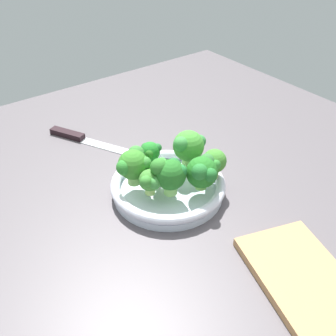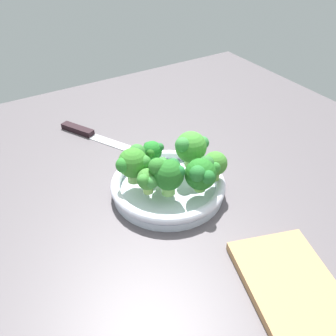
{
  "view_description": "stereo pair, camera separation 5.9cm",
  "coord_description": "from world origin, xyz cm",
  "px_view_note": "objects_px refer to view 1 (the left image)",
  "views": [
    {
      "loc": [
        -48.6,
        39.44,
        53.36
      ],
      "look_at": [
        3.14,
        0.63,
        6.66
      ],
      "focal_mm": 42.32,
      "sensor_mm": 36.0,
      "label": 1
    },
    {
      "loc": [
        -51.95,
        34.53,
        53.36
      ],
      "look_at": [
        3.14,
        0.63,
        6.66
      ],
      "focal_mm": 42.32,
      "sensor_mm": 36.0,
      "label": 2
    }
  ],
  "objects_px": {
    "broccoli_floret_5": "(189,146)",
    "broccoli_floret_7": "(203,172)",
    "broccoli_floret_4": "(133,164)",
    "knife": "(83,139)",
    "cutting_board": "(304,279)",
    "broccoli_floret_1": "(150,181)",
    "broccoli_floret_3": "(161,169)",
    "broccoli_floret_6": "(150,153)",
    "broccoli_floret_2": "(170,173)",
    "broccoli_floret_0": "(214,162)",
    "bowl": "(168,187)"
  },
  "relations": [
    {
      "from": "bowl",
      "to": "broccoli_floret_2",
      "type": "xyz_separation_m",
      "value": [
        -0.03,
        0.02,
        0.06
      ]
    },
    {
      "from": "broccoli_floret_1",
      "to": "knife",
      "type": "bearing_deg",
      "value": -1.55
    },
    {
      "from": "broccoli_floret_2",
      "to": "broccoli_floret_3",
      "type": "distance_m",
      "value": 0.04
    },
    {
      "from": "bowl",
      "to": "broccoli_floret_5",
      "type": "height_order",
      "value": "broccoli_floret_5"
    },
    {
      "from": "broccoli_floret_7",
      "to": "broccoli_floret_3",
      "type": "bearing_deg",
      "value": 38.94
    },
    {
      "from": "broccoli_floret_6",
      "to": "broccoli_floret_7",
      "type": "relative_size",
      "value": 0.86
    },
    {
      "from": "broccoli_floret_0",
      "to": "broccoli_floret_4",
      "type": "height_order",
      "value": "broccoli_floret_4"
    },
    {
      "from": "broccoli_floret_3",
      "to": "broccoli_floret_6",
      "type": "xyz_separation_m",
      "value": [
        0.05,
        -0.01,
        0.01
      ]
    },
    {
      "from": "broccoli_floret_4",
      "to": "broccoli_floret_7",
      "type": "distance_m",
      "value": 0.14
    },
    {
      "from": "knife",
      "to": "broccoli_floret_4",
      "type": "bearing_deg",
      "value": 177.14
    },
    {
      "from": "broccoli_floret_2",
      "to": "broccoli_floret_6",
      "type": "distance_m",
      "value": 0.09
    },
    {
      "from": "bowl",
      "to": "broccoli_floret_7",
      "type": "relative_size",
      "value": 3.35
    },
    {
      "from": "broccoli_floret_1",
      "to": "broccoli_floret_2",
      "type": "bearing_deg",
      "value": -117.75
    },
    {
      "from": "broccoli_floret_7",
      "to": "broccoli_floret_4",
      "type": "bearing_deg",
      "value": 45.83
    },
    {
      "from": "broccoli_floret_2",
      "to": "broccoli_floret_7",
      "type": "bearing_deg",
      "value": -114.31
    },
    {
      "from": "broccoli_floret_0",
      "to": "broccoli_floret_5",
      "type": "relative_size",
      "value": 0.78
    },
    {
      "from": "broccoli_floret_0",
      "to": "broccoli_floret_2",
      "type": "height_order",
      "value": "broccoli_floret_2"
    },
    {
      "from": "broccoli_floret_0",
      "to": "cutting_board",
      "type": "xyz_separation_m",
      "value": [
        -0.27,
        0.04,
        -0.07
      ]
    },
    {
      "from": "broccoli_floret_2",
      "to": "cutting_board",
      "type": "xyz_separation_m",
      "value": [
        -0.28,
        -0.06,
        -0.07
      ]
    },
    {
      "from": "broccoli_floret_0",
      "to": "broccoli_floret_1",
      "type": "relative_size",
      "value": 1.19
    },
    {
      "from": "broccoli_floret_3",
      "to": "broccoli_floret_5",
      "type": "bearing_deg",
      "value": -79.82
    },
    {
      "from": "bowl",
      "to": "broccoli_floret_2",
      "type": "relative_size",
      "value": 3.06
    },
    {
      "from": "broccoli_floret_3",
      "to": "broccoli_floret_6",
      "type": "distance_m",
      "value": 0.05
    },
    {
      "from": "broccoli_floret_1",
      "to": "broccoli_floret_3",
      "type": "height_order",
      "value": "same"
    },
    {
      "from": "broccoli_floret_4",
      "to": "broccoli_floret_7",
      "type": "bearing_deg",
      "value": -134.17
    },
    {
      "from": "broccoli_floret_5",
      "to": "broccoli_floret_7",
      "type": "height_order",
      "value": "broccoli_floret_5"
    },
    {
      "from": "broccoli_floret_4",
      "to": "broccoli_floret_6",
      "type": "relative_size",
      "value": 1.23
    },
    {
      "from": "cutting_board",
      "to": "broccoli_floret_1",
      "type": "bearing_deg",
      "value": 17.5
    },
    {
      "from": "broccoli_floret_4",
      "to": "cutting_board",
      "type": "bearing_deg",
      "value": -164.18
    },
    {
      "from": "broccoli_floret_6",
      "to": "cutting_board",
      "type": "xyz_separation_m",
      "value": [
        -0.37,
        -0.04,
        -0.07
      ]
    },
    {
      "from": "broccoli_floret_0",
      "to": "broccoli_floret_3",
      "type": "height_order",
      "value": "broccoli_floret_0"
    },
    {
      "from": "broccoli_floret_1",
      "to": "broccoli_floret_7",
      "type": "xyz_separation_m",
      "value": [
        -0.04,
        -0.09,
        0.01
      ]
    },
    {
      "from": "broccoli_floret_0",
      "to": "knife",
      "type": "bearing_deg",
      "value": 20.05
    },
    {
      "from": "broccoli_floret_4",
      "to": "knife",
      "type": "bearing_deg",
      "value": -2.86
    },
    {
      "from": "bowl",
      "to": "broccoli_floret_3",
      "type": "height_order",
      "value": "broccoli_floret_3"
    },
    {
      "from": "broccoli_floret_3",
      "to": "cutting_board",
      "type": "relative_size",
      "value": 0.23
    },
    {
      "from": "broccoli_floret_5",
      "to": "broccoli_floret_2",
      "type": "bearing_deg",
      "value": 120.54
    },
    {
      "from": "bowl",
      "to": "knife",
      "type": "xyz_separation_m",
      "value": [
        0.3,
        0.05,
        -0.01
      ]
    },
    {
      "from": "broccoli_floret_5",
      "to": "broccoli_floret_0",
      "type": "bearing_deg",
      "value": -169.07
    },
    {
      "from": "broccoli_floret_1",
      "to": "broccoli_floret_3",
      "type": "distance_m",
      "value": 0.05
    },
    {
      "from": "broccoli_floret_6",
      "to": "broccoli_floret_1",
      "type": "bearing_deg",
      "value": 145.1
    },
    {
      "from": "broccoli_floret_3",
      "to": "broccoli_floret_1",
      "type": "bearing_deg",
      "value": 116.05
    },
    {
      "from": "broccoli_floret_2",
      "to": "knife",
      "type": "xyz_separation_m",
      "value": [
        0.33,
        0.03,
        -0.08
      ]
    },
    {
      "from": "broccoli_floret_4",
      "to": "broccoli_floret_5",
      "type": "height_order",
      "value": "broccoli_floret_5"
    },
    {
      "from": "bowl",
      "to": "broccoli_floret_1",
      "type": "distance_m",
      "value": 0.08
    },
    {
      "from": "broccoli_floret_7",
      "to": "cutting_board",
      "type": "height_order",
      "value": "broccoli_floret_7"
    },
    {
      "from": "broccoli_floret_1",
      "to": "knife",
      "type": "relative_size",
      "value": 0.22
    },
    {
      "from": "broccoli_floret_2",
      "to": "broccoli_floret_6",
      "type": "relative_size",
      "value": 1.27
    },
    {
      "from": "broccoli_floret_1",
      "to": "broccoli_floret_5",
      "type": "bearing_deg",
      "value": -74.2
    },
    {
      "from": "broccoli_floret_3",
      "to": "broccoli_floret_5",
      "type": "distance_m",
      "value": 0.08
    }
  ]
}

